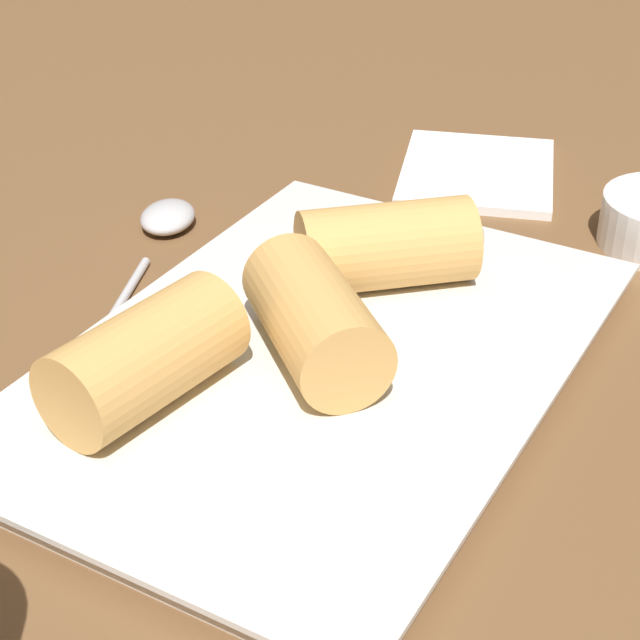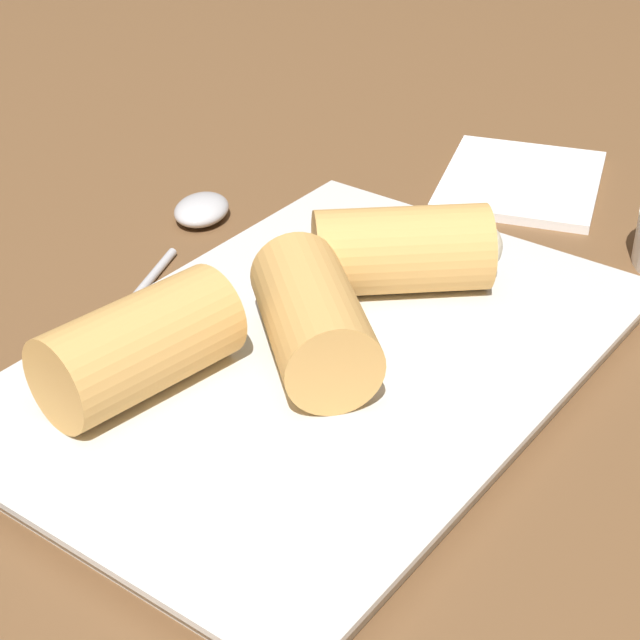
# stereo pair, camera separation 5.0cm
# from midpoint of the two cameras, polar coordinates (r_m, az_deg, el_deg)

# --- Properties ---
(table_surface) EXTENTS (1.80, 1.40, 0.02)m
(table_surface) POSITION_cam_midpoint_polar(r_m,az_deg,el_deg) (0.50, -2.52, -5.68)
(table_surface) COLOR brown
(table_surface) RESTS_ON ground
(serving_plate) EXTENTS (0.32, 0.22, 0.01)m
(serving_plate) POSITION_cam_midpoint_polar(r_m,az_deg,el_deg) (0.51, -2.82, -2.49)
(serving_plate) COLOR silver
(serving_plate) RESTS_ON table_surface
(roll_front_left) EXTENTS (0.10, 0.06, 0.04)m
(roll_front_left) POSITION_cam_midpoint_polar(r_m,az_deg,el_deg) (0.47, -11.96, -1.86)
(roll_front_left) COLOR #DBA356
(roll_front_left) RESTS_ON serving_plate
(roll_front_right) EXTENTS (0.09, 0.10, 0.04)m
(roll_front_right) POSITION_cam_midpoint_polar(r_m,az_deg,el_deg) (0.49, -3.35, 0.20)
(roll_front_right) COLOR #DBA356
(roll_front_right) RESTS_ON serving_plate
(roll_back_left) EXTENTS (0.09, 0.10, 0.04)m
(roll_back_left) POSITION_cam_midpoint_polar(r_m,az_deg,el_deg) (0.55, 1.42, 3.96)
(roll_back_left) COLOR #DBA356
(roll_back_left) RESTS_ON serving_plate
(spoon) EXTENTS (0.17, 0.08, 0.01)m
(spoon) POSITION_cam_midpoint_polar(r_m,az_deg,el_deg) (0.64, -10.63, 4.86)
(spoon) COLOR silver
(spoon) RESTS_ON table_surface
(napkin) EXTENTS (0.14, 0.13, 0.01)m
(napkin) POSITION_cam_midpoint_polar(r_m,az_deg,el_deg) (0.71, 6.40, 7.80)
(napkin) COLOR white
(napkin) RESTS_ON table_surface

